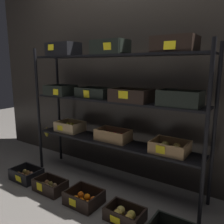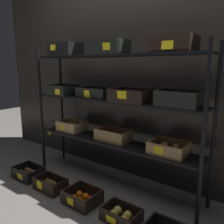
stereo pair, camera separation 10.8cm
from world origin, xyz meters
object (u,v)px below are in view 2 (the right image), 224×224
display_rack (112,98)px  crate_ground_kiwi (29,173)px  crate_ground_tangerine (82,198)px  crate_ground_apple_gold (121,215)px  crate_ground_left_kiwi (50,185)px

display_rack → crate_ground_kiwi: 1.28m
crate_ground_tangerine → crate_ground_apple_gold: bearing=1.3°
display_rack → crate_ground_apple_gold: (0.42, -0.44, -0.88)m
crate_ground_kiwi → crate_ground_left_kiwi: size_ratio=0.98×
crate_ground_kiwi → crate_ground_left_kiwi: crate_ground_kiwi is taller
display_rack → crate_ground_kiwi: (-0.83, -0.46, -0.87)m
crate_ground_left_kiwi → crate_ground_kiwi: bearing=177.5°
crate_ground_left_kiwi → crate_ground_tangerine: size_ratio=1.06×
crate_ground_apple_gold → display_rack: bearing=133.8°
crate_ground_kiwi → crate_ground_apple_gold: crate_ground_kiwi is taller
display_rack → crate_ground_kiwi: display_rack is taller
display_rack → crate_ground_apple_gold: 1.07m
crate_ground_tangerine → crate_ground_apple_gold: (0.42, 0.01, -0.00)m
crate_ground_kiwi → crate_ground_apple_gold: size_ratio=1.04×
crate_ground_left_kiwi → crate_ground_tangerine: crate_ground_tangerine is taller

